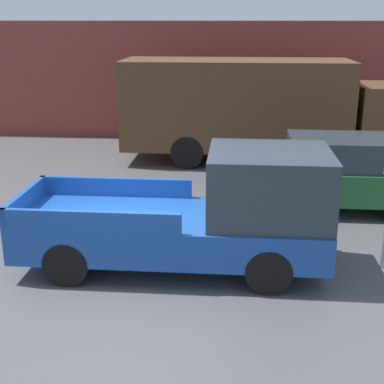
{
  "coord_description": "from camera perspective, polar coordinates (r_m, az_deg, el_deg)",
  "views": [
    {
      "loc": [
        1.84,
        -8.32,
        4.28
      ],
      "look_at": [
        1.01,
        1.47,
        1.09
      ],
      "focal_mm": 50.0,
      "sensor_mm": 36.0,
      "label": 1
    }
  ],
  "objects": [
    {
      "name": "newspaper_box",
      "position": [
        19.75,
        0.6,
        7.01
      ],
      "size": [
        0.45,
        0.4,
        1.01
      ],
      "color": "red",
      "rests_on": "ground"
    },
    {
      "name": "pickup_truck",
      "position": [
        9.4,
        1.34,
        -2.43
      ],
      "size": [
        5.41,
        2.0,
        2.17
      ],
      "color": "#194799",
      "rests_on": "ground"
    },
    {
      "name": "ground_plane",
      "position": [
        9.53,
        -6.87,
        -8.81
      ],
      "size": [
        60.0,
        60.0,
        0.0
      ],
      "primitive_type": "plane",
      "color": "#4C4C4F"
    },
    {
      "name": "car",
      "position": [
        12.9,
        15.12,
        1.99
      ],
      "size": [
        4.38,
        1.91,
        1.7
      ],
      "color": "#1E592D",
      "rests_on": "ground"
    },
    {
      "name": "building_wall",
      "position": [
        19.86,
        -0.5,
        11.74
      ],
      "size": [
        28.0,
        0.15,
        4.21
      ],
      "color": "brown",
      "rests_on": "ground"
    },
    {
      "name": "delivery_truck",
      "position": [
        16.7,
        7.39,
        8.99
      ],
      "size": [
        9.0,
        2.43,
        3.11
      ],
      "color": "#4C331E",
      "rests_on": "ground"
    }
  ]
}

